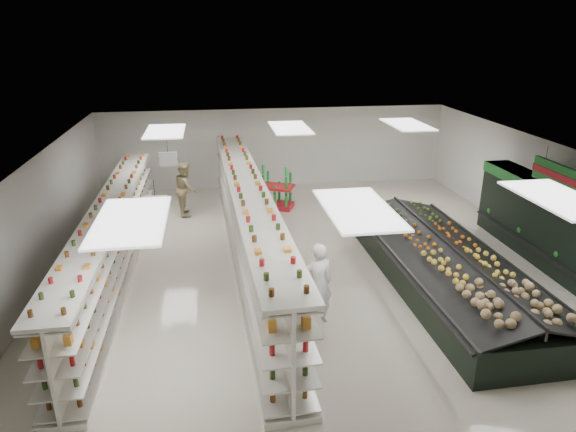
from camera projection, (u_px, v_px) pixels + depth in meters
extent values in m
plane|color=beige|center=(312.00, 269.00, 14.11)|extent=(16.00, 16.00, 0.00)
cube|color=white|center=(314.00, 155.00, 13.00)|extent=(14.00, 16.00, 0.02)
cube|color=silver|center=(275.00, 148.00, 20.97)|extent=(14.00, 0.02, 3.20)
cube|color=silver|center=(34.00, 229.00, 12.57)|extent=(0.02, 16.00, 3.20)
cube|color=silver|center=(555.00, 202.00, 14.54)|extent=(0.02, 16.00, 3.20)
cube|color=black|center=(573.00, 239.00, 13.26)|extent=(0.80, 8.00, 2.20)
cube|color=black|center=(560.00, 259.00, 13.42)|extent=(0.55, 7.80, 0.15)
cube|color=silver|center=(569.00, 231.00, 13.15)|extent=(0.45, 7.70, 0.03)
cube|color=silver|center=(571.00, 220.00, 13.05)|extent=(0.45, 7.70, 0.03)
cube|color=white|center=(156.00, 205.00, 10.77)|extent=(0.50, 0.06, 0.40)
cube|color=#B11421|center=(156.00, 205.00, 10.77)|extent=(0.52, 0.02, 0.12)
cylinder|color=black|center=(154.00, 191.00, 10.66)|extent=(0.01, 0.01, 0.50)
cube|color=white|center=(168.00, 159.00, 14.48)|extent=(0.50, 0.06, 0.40)
cube|color=#B11421|center=(168.00, 159.00, 14.48)|extent=(0.52, 0.02, 0.12)
cylinder|color=black|center=(167.00, 149.00, 14.37)|extent=(0.01, 0.01, 0.50)
cube|color=#1F7429|center=(574.00, 182.00, 12.68)|extent=(0.10, 3.20, 0.60)
cube|color=#B11421|center=(571.00, 182.00, 12.67)|extent=(0.03, 3.20, 0.18)
cylinder|color=black|center=(547.00, 155.00, 13.65)|extent=(0.01, 0.01, 0.50)
cube|color=white|center=(117.00, 274.00, 13.72)|extent=(0.90, 11.46, 0.11)
cube|color=white|center=(113.00, 243.00, 13.41)|extent=(0.09, 11.46, 1.91)
cube|color=white|center=(108.00, 207.00, 13.06)|extent=(0.90, 11.46, 0.08)
cube|color=silver|center=(108.00, 270.00, 13.65)|extent=(0.46, 11.37, 0.03)
cube|color=silver|center=(106.00, 256.00, 13.51)|extent=(0.46, 11.37, 0.03)
cube|color=silver|center=(104.00, 241.00, 13.36)|extent=(0.46, 11.37, 0.03)
cube|color=silver|center=(102.00, 226.00, 13.22)|extent=(0.46, 11.37, 0.03)
cube|color=silver|center=(100.00, 211.00, 13.07)|extent=(0.46, 11.37, 0.03)
cube|color=silver|center=(125.00, 269.00, 13.71)|extent=(0.46, 11.37, 0.03)
cube|color=silver|center=(123.00, 255.00, 13.57)|extent=(0.46, 11.37, 0.03)
cube|color=silver|center=(121.00, 240.00, 13.42)|extent=(0.46, 11.37, 0.03)
cube|color=silver|center=(120.00, 226.00, 13.28)|extent=(0.46, 11.37, 0.03)
cube|color=silver|center=(118.00, 210.00, 13.13)|extent=(0.46, 11.37, 0.03)
cube|color=white|center=(250.00, 259.00, 14.55)|extent=(1.40, 13.10, 0.13)
cube|color=white|center=(249.00, 226.00, 14.19)|extent=(0.48, 13.07, 2.18)
cube|color=white|center=(247.00, 187.00, 13.80)|extent=(1.40, 13.10, 0.09)
cube|color=silver|center=(241.00, 256.00, 14.46)|extent=(0.90, 12.97, 0.03)
cube|color=silver|center=(240.00, 240.00, 14.29)|extent=(0.90, 12.97, 0.03)
cube|color=silver|center=(239.00, 224.00, 14.13)|extent=(0.90, 12.97, 0.03)
cube|color=silver|center=(239.00, 208.00, 13.96)|extent=(0.90, 12.97, 0.03)
cube|color=silver|center=(238.00, 191.00, 13.79)|extent=(0.90, 12.97, 0.03)
cube|color=silver|center=(258.00, 254.00, 14.54)|extent=(0.90, 12.97, 0.03)
cube|color=silver|center=(258.00, 239.00, 14.38)|extent=(0.90, 12.97, 0.03)
cube|color=silver|center=(258.00, 223.00, 14.21)|extent=(0.90, 12.97, 0.03)
cube|color=silver|center=(257.00, 207.00, 14.05)|extent=(0.90, 12.97, 0.03)
cube|color=silver|center=(257.00, 190.00, 13.88)|extent=(0.90, 12.97, 0.03)
cube|color=black|center=(447.00, 272.00, 13.06)|extent=(2.81, 7.88, 0.78)
cube|color=#262626|center=(399.00, 261.00, 12.72)|extent=(0.19, 7.84, 0.07)
cube|color=#262626|center=(496.00, 254.00, 13.12)|extent=(0.19, 7.84, 0.07)
cube|color=black|center=(423.00, 255.00, 12.77)|extent=(1.56, 7.75, 0.40)
cube|color=black|center=(475.00, 251.00, 12.99)|extent=(1.56, 7.75, 0.40)
cube|color=#262626|center=(449.00, 249.00, 12.84)|extent=(0.17, 7.73, 0.28)
cube|color=#B11421|center=(277.00, 205.00, 18.84)|extent=(1.35, 1.15, 0.19)
cube|color=red|center=(277.00, 187.00, 18.59)|extent=(1.41, 1.22, 0.09)
imported|color=silver|center=(317.00, 284.00, 11.27)|extent=(0.77, 0.58, 1.92)
imported|color=#9D8660|center=(186.00, 188.00, 17.92)|extent=(0.65, 0.97, 1.89)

